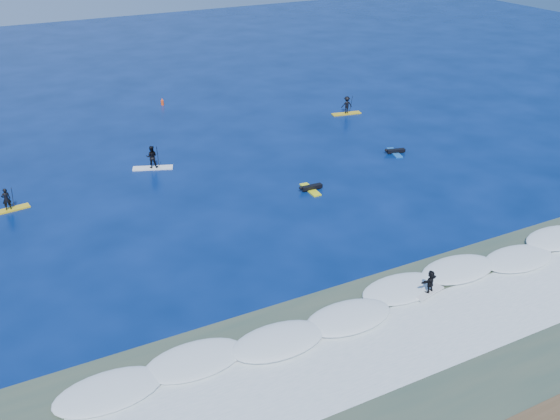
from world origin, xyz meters
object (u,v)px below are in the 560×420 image
sup_paddler_left (7,203)px  sup_paddler_center (152,159)px  prone_paddler_near (311,188)px  sup_paddler_right (347,106)px  wave_surfer (430,283)px  prone_paddler_far (395,152)px  marker_buoy (162,102)px

sup_paddler_left → sup_paddler_center: 11.15m
prone_paddler_near → sup_paddler_center: bearing=46.6°
sup_paddler_right → wave_surfer: (-12.75, -27.80, 0.00)m
prone_paddler_far → wave_surfer: wave_surfer is taller
sup_paddler_center → sup_paddler_right: 21.17m
prone_paddler_far → marker_buoy: (-12.98, 21.47, 0.16)m
sup_paddler_left → prone_paddler_far: 29.82m
sup_paddler_center → wave_surfer: size_ratio=1.59×
marker_buoy → prone_paddler_far: bearing=-58.8°
prone_paddler_far → marker_buoy: size_ratio=3.16×
wave_surfer → marker_buoy: wave_surfer is taller
sup_paddler_left → wave_surfer: bearing=-55.2°
sup_paddler_left → marker_buoy: sup_paddler_left is taller
sup_paddler_left → sup_paddler_center: (10.86, 2.49, 0.21)m
sup_paddler_left → wave_surfer: (18.85, -21.03, 0.20)m
sup_paddler_right → prone_paddler_near: bearing=-120.5°
sup_paddler_right → wave_surfer: size_ratio=1.49×
sup_paddler_right → marker_buoy: (-15.00, 11.01, -0.47)m
wave_surfer → marker_buoy: bearing=81.0°
prone_paddler_near → prone_paddler_far: (9.76, 2.96, -0.01)m
sup_paddler_center → marker_buoy: sup_paddler_center is taller
prone_paddler_far → sup_paddler_right: bearing=4.1°
prone_paddler_near → prone_paddler_far: prone_paddler_near is taller
sup_paddler_center → marker_buoy: bearing=90.5°
sup_paddler_right → sup_paddler_left: bearing=-157.2°
sup_paddler_right → prone_paddler_near: 17.86m
prone_paddler_far → sup_paddler_left: bearing=97.9°
sup_paddler_left → prone_paddler_far: bearing=-14.2°
wave_surfer → prone_paddler_near: bearing=73.8°
sup_paddler_left → prone_paddler_far: sup_paddler_left is taller
sup_paddler_left → prone_paddler_far: size_ratio=1.22×
sup_paddler_center → wave_surfer: sup_paddler_center is taller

